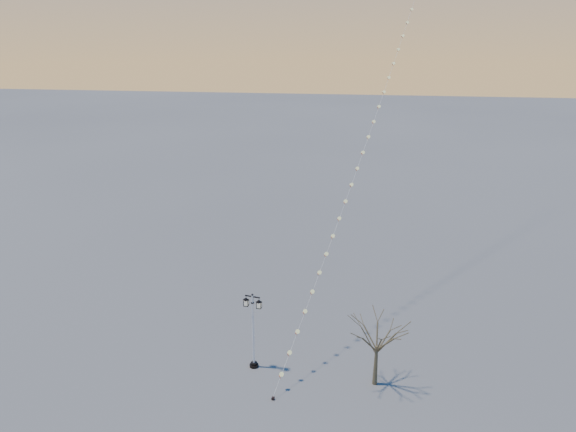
# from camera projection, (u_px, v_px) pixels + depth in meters

# --- Properties ---
(ground) EXTENTS (300.00, 300.00, 0.00)m
(ground) POSITION_uv_depth(u_px,v_px,m) (280.00, 389.00, 30.50)
(ground) COLOR #595959
(ground) RESTS_ON ground
(street_lamp) EXTENTS (1.20, 0.58, 4.79)m
(street_lamp) POSITION_uv_depth(u_px,v_px,m) (253.00, 327.00, 31.70)
(street_lamp) COLOR black
(street_lamp) RESTS_ON ground
(bare_tree) EXTENTS (2.67, 2.67, 4.43)m
(bare_tree) POSITION_uv_depth(u_px,v_px,m) (377.00, 336.00, 29.98)
(bare_tree) COLOR #4C422C
(bare_tree) RESTS_ON ground
(kite_train) EXTENTS (12.50, 36.76, 35.96)m
(kite_train) POSITION_uv_depth(u_px,v_px,m) (395.00, 46.00, 40.01)
(kite_train) COLOR black
(kite_train) RESTS_ON ground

